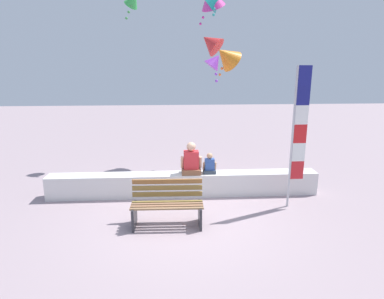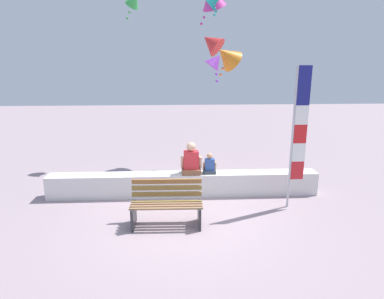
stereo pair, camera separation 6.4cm
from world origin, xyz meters
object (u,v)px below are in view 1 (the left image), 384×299
Objects in this scene: person_child at (210,165)px; flag_banner at (297,131)px; person_adult at (191,161)px; kite_green at (133,0)px; kite_purple at (215,61)px; park_bench at (167,205)px; kite_red at (210,42)px; kite_orange at (226,56)px.

flag_banner is at bearing -24.27° from person_child.
person_adult is 0.91× the size of kite_green.
flag_banner is 3.37m from kite_purple.
kite_green reaches higher than park_bench.
kite_red is 0.88m from kite_purple.
kite_green reaches higher than kite_purple.
park_bench is 1.45× the size of kite_red.
person_adult is 0.25× the size of flag_banner.
kite_orange is at bearing 72.45° from person_child.
kite_orange reaches higher than park_bench.
flag_banner is 6.23m from kite_green.
park_bench is 1.34× the size of kite_orange.
person_adult is at bearing 160.16° from flag_banner.
kite_purple is (0.78, 1.83, 2.37)m from person_adult.
park_bench is at bearing -114.93° from kite_orange.
park_bench is 0.46× the size of flag_banner.
person_adult is at bearing -105.84° from kite_red.
kite_purple is 0.49m from kite_orange.
kite_green is (-1.98, 2.94, 4.22)m from person_child.
kite_red is 0.68m from kite_orange.
person_adult is 1.54× the size of person_child.
park_bench is 1.84× the size of person_adult.
person_child is at bearing 0.04° from person_adult.
kite_orange is (2.66, -0.79, -1.60)m from kite_green.
kite_purple reaches higher than flag_banner.
person_child reaches higher than park_bench.
kite_green is at bearing 163.36° from kite_orange.
flag_banner reaches higher than person_child.
person_child is 0.58× the size of kite_purple.
kite_orange reaches higher than person_child.
park_bench is 2.84× the size of person_child.
park_bench is 1.86m from person_child.
kite_green is 3.20m from kite_orange.
kite_red is at bearing 74.16° from person_adult.
kite_purple is (2.31, -1.11, -1.74)m from kite_green.
person_adult is at bearing -62.46° from kite_green.
person_adult is 5.28m from kite_green.
kite_red is at bearing -10.42° from kite_green.
kite_purple is (1.35, 3.34, 2.83)m from park_bench.
kite_red is (0.72, 2.53, 2.91)m from person_adult.
kite_purple is at bearing 79.85° from person_child.
flag_banner is (2.25, -0.81, 0.89)m from person_adult.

